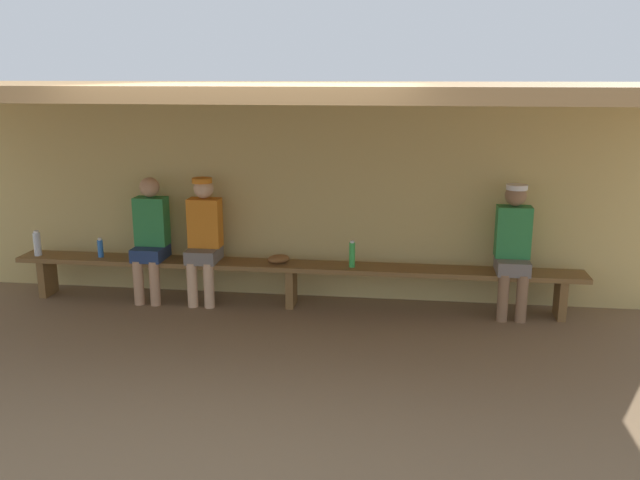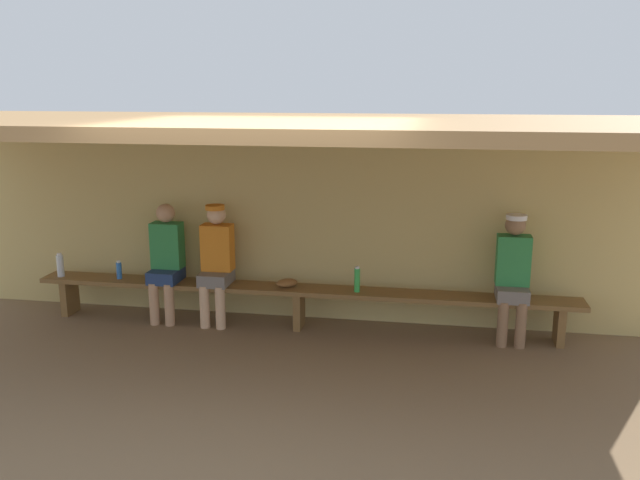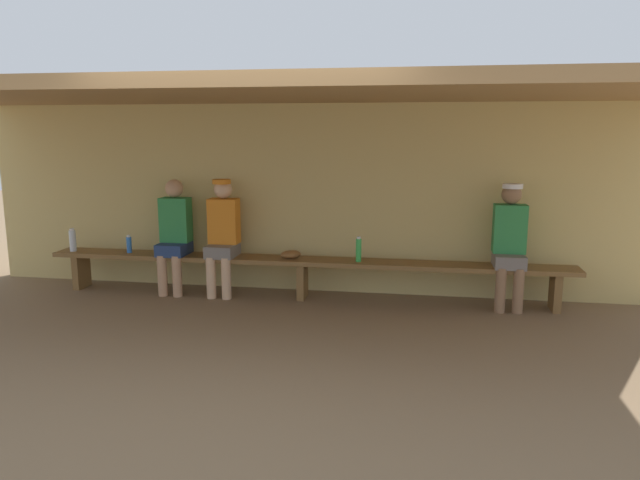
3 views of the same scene
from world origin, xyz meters
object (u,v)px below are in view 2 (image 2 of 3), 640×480
object	(u,v)px
player_middle	(166,258)
baseball_glove_worn	(287,283)
player_with_sunglasses	(216,259)
water_bottle_orange	(357,280)
bench	(299,294)
player_shirtless_tan	(513,272)
water_bottle_blue	(60,265)
water_bottle_green	(119,270)

from	to	relation	value
player_middle	baseball_glove_worn	distance (m)	1.41
player_with_sunglasses	water_bottle_orange	bearing A→B (deg)	-1.43
bench	player_shirtless_tan	xyz separation A→B (m)	(2.25, 0.00, 0.36)
player_middle	player_with_sunglasses	bearing A→B (deg)	0.05
bench	player_middle	size ratio (longest dim) A/B	4.49
bench	water_bottle_blue	distance (m)	2.82
water_bottle_orange	water_bottle_blue	size ratio (longest dim) A/B	1.01
bench	baseball_glove_worn	bearing A→B (deg)	177.21
player_with_sunglasses	baseball_glove_worn	size ratio (longest dim) A/B	5.60
bench	player_middle	world-z (taller)	player_middle
bench	water_bottle_blue	world-z (taller)	water_bottle_blue
player_with_sunglasses	player_shirtless_tan	bearing A→B (deg)	0.00
water_bottle_blue	player_middle	bearing A→B (deg)	2.00
player_middle	water_bottle_green	size ratio (longest dim) A/B	6.27
player_shirtless_tan	player_middle	size ratio (longest dim) A/B	1.01
player_middle	water_bottle_green	distance (m)	0.60
player_with_sunglasses	water_bottle_green	distance (m)	1.18
bench	water_bottle_blue	xyz separation A→B (m)	(-2.81, -0.04, 0.21)
bench	baseball_glove_worn	world-z (taller)	baseball_glove_worn
player_middle	water_bottle_orange	bearing A→B (deg)	-1.03
bench	water_bottle_orange	distance (m)	0.68
player_with_sunglasses	water_bottle_green	size ratio (longest dim) A/B	6.32
bench	water_bottle_orange	size ratio (longest dim) A/B	21.37
water_bottle_orange	baseball_glove_worn	distance (m)	0.79
player_shirtless_tan	water_bottle_blue	bearing A→B (deg)	-179.49
bench	water_bottle_blue	size ratio (longest dim) A/B	21.67
water_bottle_green	player_middle	bearing A→B (deg)	1.27
player_with_sunglasses	water_bottle_blue	distance (m)	1.88
player_middle	water_bottle_blue	distance (m)	1.29
bench	player_with_sunglasses	distance (m)	1.00
water_bottle_blue	water_bottle_orange	bearing A→B (deg)	0.09
baseball_glove_worn	bench	bearing A→B (deg)	-36.93
player_shirtless_tan	water_bottle_green	xyz separation A→B (m)	(-4.35, -0.01, -0.19)
player_shirtless_tan	player_with_sunglasses	bearing A→B (deg)	180.00
player_shirtless_tan	player_with_sunglasses	size ratio (longest dim) A/B	1.00
bench	player_middle	xyz separation A→B (m)	(-1.53, 0.00, 0.34)
player_shirtless_tan	player_middle	world-z (taller)	player_shirtless_tan
bench	water_bottle_green	world-z (taller)	water_bottle_green
player_middle	water_bottle_blue	size ratio (longest dim) A/B	4.82
player_shirtless_tan	water_bottle_orange	size ratio (longest dim) A/B	4.79
bench	player_with_sunglasses	size ratio (longest dim) A/B	4.46
bench	player_middle	bearing A→B (deg)	179.88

